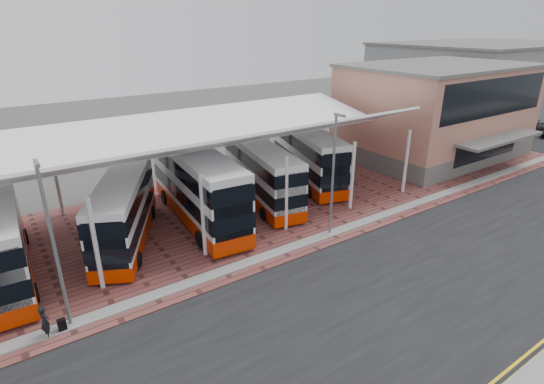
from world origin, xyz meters
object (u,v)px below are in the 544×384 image
at_px(bus_3, 198,187).
at_px(bus_5, 308,156).
at_px(terminal, 436,110).
at_px(bus_4, 262,174).
at_px(bus_2, 124,212).
at_px(pedestrian, 45,322).

xyz_separation_m(bus_3, bus_5, (11.20, 1.69, -0.20)).
distance_m(terminal, bus_4, 21.74).
bearing_deg(bus_2, pedestrian, -103.07).
height_order(terminal, bus_3, terminal).
relative_size(terminal, bus_3, 1.50).
bearing_deg(terminal, bus_4, -179.01).
xyz_separation_m(bus_2, bus_3, (5.22, 0.41, 0.39)).
xyz_separation_m(bus_3, pedestrian, (-10.89, -7.21, -1.68)).
distance_m(bus_2, pedestrian, 8.95).
bearing_deg(bus_4, bus_2, -164.63).
relative_size(terminal, bus_2, 1.82).
distance_m(bus_4, bus_5, 5.85).
height_order(bus_3, pedestrian, bus_3).
height_order(bus_4, pedestrian, bus_4).
bearing_deg(bus_5, bus_3, -154.42).
xyz_separation_m(terminal, pedestrian, (-38.00, -7.92, -3.80)).
relative_size(bus_5, pedestrian, 7.12).
height_order(terminal, bus_5, terminal).
relative_size(terminal, bus_5, 1.62).
relative_size(bus_2, bus_5, 0.89).
height_order(bus_2, bus_5, bus_5).
bearing_deg(pedestrian, bus_2, -58.49).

